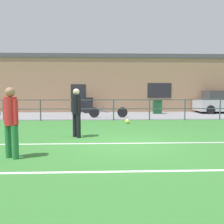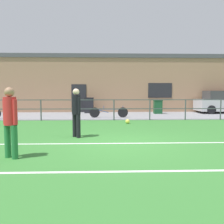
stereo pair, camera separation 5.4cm
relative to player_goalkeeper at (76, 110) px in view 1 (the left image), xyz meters
name	(u,v)px [view 1 (the left image)]	position (x,y,z in m)	size (l,w,h in m)	color
ground	(123,144)	(1.54, -1.03, -0.99)	(60.00, 44.00, 0.04)	#387A33
field_line_touchline	(123,143)	(1.54, -1.07, -0.97)	(36.00, 0.11, 0.00)	white
field_line_hash	(134,171)	(1.54, -3.77, -0.97)	(36.00, 0.11, 0.00)	white
pavement_strip	(112,115)	(1.54, 7.47, -0.96)	(48.00, 5.00, 0.02)	gray
perimeter_fence	(114,107)	(1.54, 4.97, -0.23)	(36.07, 0.07, 1.15)	#474C51
clubhouse_facade	(110,83)	(1.54, 11.17, 1.22)	(28.00, 2.56, 4.37)	#A37A5B
player_goalkeeper	(76,110)	(0.00, 0.00, 0.00)	(0.33, 0.39, 1.71)	black
player_striker	(11,118)	(-1.30, -2.66, 0.01)	(0.42, 0.30, 1.72)	#237038
soccer_ball_match	(127,121)	(2.15, 3.51, -0.86)	(0.22, 0.22, 0.22)	#E5E04C
parked_car_red	(224,102)	(9.72, 8.92, -0.20)	(4.09, 1.86, 1.60)	#B7B7BC
bicycle_parked_1	(108,112)	(1.27, 6.17, -0.63)	(2.32, 0.04, 0.71)	black
trash_bin_0	(157,107)	(4.78, 8.56, -0.46)	(0.59, 0.50, 0.97)	#194C28
trash_bin_1	(88,105)	(-0.08, 9.30, -0.39)	(0.68, 0.58, 1.11)	black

